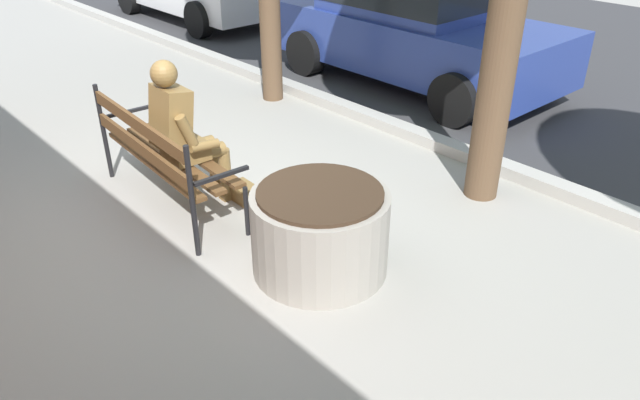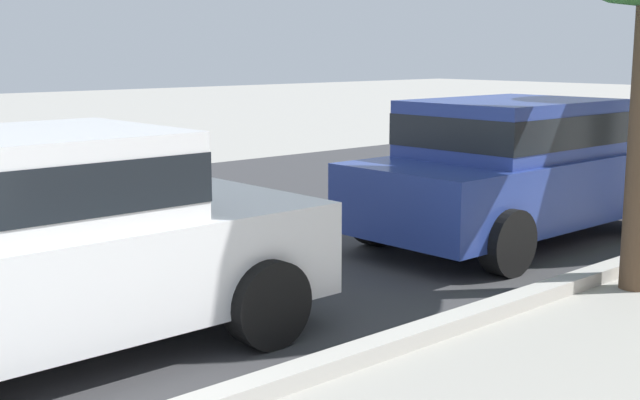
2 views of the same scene
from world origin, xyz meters
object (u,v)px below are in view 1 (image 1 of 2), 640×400
at_px(bronze_statue_seated, 190,138).
at_px(concrete_planter, 320,231).
at_px(parked_car_blue, 414,22).
at_px(park_bench, 159,151).

distance_m(bronze_statue_seated, concrete_planter, 1.52).
relative_size(concrete_planter, parked_car_blue, 0.25).
bearing_deg(park_bench, parked_car_blue, 100.66).
xyz_separation_m(park_bench, parked_car_blue, (-0.82, 4.35, 0.30)).
bearing_deg(park_bench, concrete_planter, 13.21).
xyz_separation_m(bronze_statue_seated, parked_car_blue, (-0.99, 4.14, 0.17)).
distance_m(park_bench, concrete_planter, 1.71).
distance_m(park_bench, parked_car_blue, 4.44).
bearing_deg(bronze_statue_seated, concrete_planter, 6.81).
xyz_separation_m(park_bench, bronze_statue_seated, (0.18, 0.21, 0.12)).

